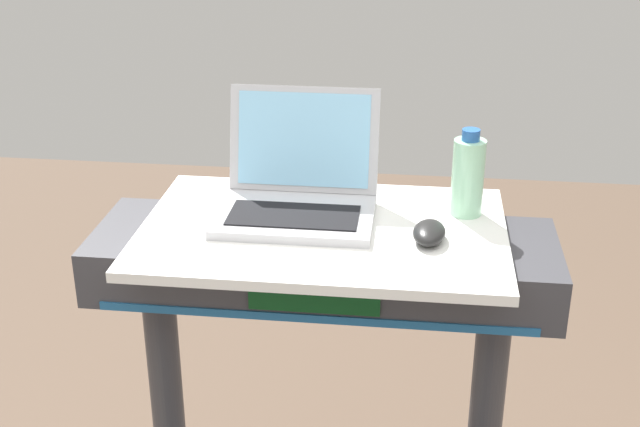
% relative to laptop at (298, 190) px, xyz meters
% --- Properties ---
extents(desk_board, '(0.70, 0.46, 0.02)m').
position_rel_laptop_xyz_m(desk_board, '(0.06, -0.06, -0.06)').
color(desk_board, white).
rests_on(desk_board, treadmill_base).
extents(laptop, '(0.30, 0.27, 0.23)m').
position_rel_laptop_xyz_m(laptop, '(0.00, 0.00, 0.00)').
color(laptop, '#B7B7BC').
rests_on(laptop, desk_board).
extents(computer_mouse, '(0.07, 0.10, 0.03)m').
position_rel_laptop_xyz_m(computer_mouse, '(0.26, -0.10, -0.03)').
color(computer_mouse, black).
rests_on(computer_mouse, desk_board).
extents(water_bottle, '(0.06, 0.06, 0.17)m').
position_rel_laptop_xyz_m(water_bottle, '(0.33, 0.03, 0.03)').
color(water_bottle, '#9EDBB2').
rests_on(water_bottle, desk_board).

